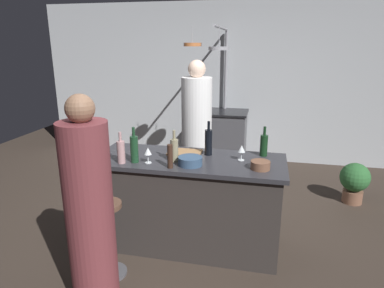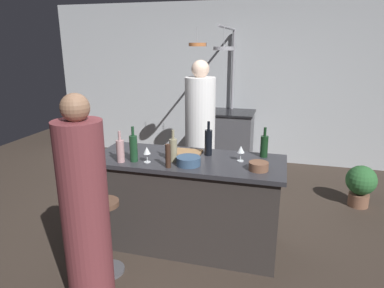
% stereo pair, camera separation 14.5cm
% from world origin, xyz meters
% --- Properties ---
extents(ground_plane, '(9.00, 9.00, 0.00)m').
position_xyz_m(ground_plane, '(0.00, 0.00, 0.00)').
color(ground_plane, '#382D26').
extents(back_wall, '(6.40, 0.16, 2.60)m').
position_xyz_m(back_wall, '(0.00, 2.85, 1.30)').
color(back_wall, '#B2B7BC').
rests_on(back_wall, ground_plane).
extents(kitchen_island, '(1.80, 0.72, 0.90)m').
position_xyz_m(kitchen_island, '(0.00, 0.00, 0.45)').
color(kitchen_island, '#332D2B').
rests_on(kitchen_island, ground_plane).
extents(stove_range, '(0.80, 0.64, 0.89)m').
position_xyz_m(stove_range, '(0.00, 2.45, 0.45)').
color(stove_range, '#47474C').
rests_on(stove_range, ground_plane).
extents(chef, '(0.37, 0.37, 1.76)m').
position_xyz_m(chef, '(-0.14, 1.06, 0.81)').
color(chef, white).
rests_on(chef, ground_plane).
extents(bar_stool_left, '(0.28, 0.28, 0.68)m').
position_xyz_m(bar_stool_left, '(-0.56, -0.62, 0.38)').
color(bar_stool_left, '#4C4C51').
rests_on(bar_stool_left, ground_plane).
extents(guest_left, '(0.34, 0.34, 1.63)m').
position_xyz_m(guest_left, '(-0.51, -0.96, 0.75)').
color(guest_left, brown).
rests_on(guest_left, ground_plane).
extents(overhead_pot_rack, '(0.60, 1.36, 2.17)m').
position_xyz_m(overhead_pot_rack, '(-0.05, 2.02, 1.64)').
color(overhead_pot_rack, gray).
rests_on(overhead_pot_rack, ground_plane).
extents(potted_plant, '(0.36, 0.36, 0.52)m').
position_xyz_m(potted_plant, '(1.82, 1.35, 0.30)').
color(potted_plant, brown).
rests_on(potted_plant, ground_plane).
extents(cutting_board, '(0.32, 0.22, 0.02)m').
position_xyz_m(cutting_board, '(-0.07, 0.15, 0.91)').
color(cutting_board, '#997047').
rests_on(cutting_board, kitchen_island).
extents(pepper_mill, '(0.05, 0.05, 0.21)m').
position_xyz_m(pepper_mill, '(-0.10, -0.27, 1.01)').
color(pepper_mill, '#382319').
rests_on(pepper_mill, kitchen_island).
extents(wine_bottle_green, '(0.07, 0.07, 0.33)m').
position_xyz_m(wine_bottle_green, '(-0.46, -0.20, 1.03)').
color(wine_bottle_green, '#193D23').
rests_on(wine_bottle_green, kitchen_island).
extents(wine_bottle_red, '(0.07, 0.07, 0.29)m').
position_xyz_m(wine_bottle_red, '(0.68, 0.24, 1.01)').
color(wine_bottle_red, '#143319').
rests_on(wine_bottle_red, kitchen_island).
extents(wine_bottle_rose, '(0.07, 0.07, 0.29)m').
position_xyz_m(wine_bottle_rose, '(-0.56, -0.25, 1.01)').
color(wine_bottle_rose, '#B78C8E').
rests_on(wine_bottle_rose, kitchen_island).
extents(wine_bottle_white, '(0.07, 0.07, 0.29)m').
position_xyz_m(wine_bottle_white, '(-0.11, -0.11, 1.01)').
color(wine_bottle_white, gray).
rests_on(wine_bottle_white, kitchen_island).
extents(wine_bottle_dark, '(0.07, 0.07, 0.33)m').
position_xyz_m(wine_bottle_dark, '(0.16, 0.15, 1.03)').
color(wine_bottle_dark, black).
rests_on(wine_bottle_dark, kitchen_island).
extents(wine_glass_by_chef, '(0.07, 0.07, 0.15)m').
position_xyz_m(wine_glass_by_chef, '(0.49, 0.06, 1.01)').
color(wine_glass_by_chef, silver).
rests_on(wine_glass_by_chef, kitchen_island).
extents(wine_glass_near_left_guest, '(0.07, 0.07, 0.15)m').
position_xyz_m(wine_glass_near_left_guest, '(-0.33, -0.20, 1.01)').
color(wine_glass_near_left_guest, silver).
rests_on(wine_glass_near_left_guest, kitchen_island).
extents(mixing_bowl_wooden, '(0.17, 0.17, 0.07)m').
position_xyz_m(mixing_bowl_wooden, '(0.66, -0.14, 0.94)').
color(mixing_bowl_wooden, brown).
rests_on(mixing_bowl_wooden, kitchen_island).
extents(mixing_bowl_blue, '(0.22, 0.22, 0.08)m').
position_xyz_m(mixing_bowl_blue, '(0.05, -0.17, 0.94)').
color(mixing_bowl_blue, '#334C6B').
rests_on(mixing_bowl_blue, kitchen_island).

